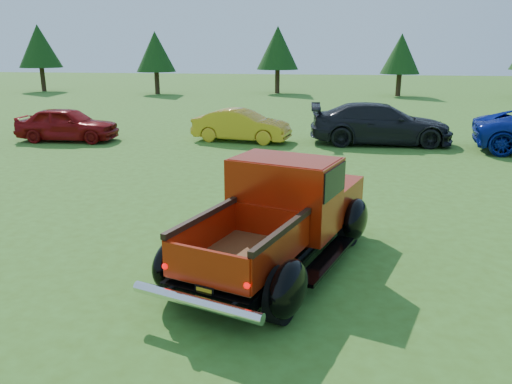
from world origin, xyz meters
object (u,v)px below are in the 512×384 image
Objects in this scene: show_car_red at (67,124)px; tree_far_west at (39,46)px; show_car_grey at (380,124)px; pickup_truck at (285,212)px; tree_west at (155,52)px; tree_mid_left at (278,48)px; show_car_yellow at (241,125)px; tree_mid_right at (401,54)px.

tree_far_west is at bearing 30.46° from show_car_red.
show_car_red is 0.73× the size of show_car_grey.
tree_far_west reaches higher than pickup_truck.
show_car_red is (3.50, -19.79, -2.47)m from tree_west.
tree_far_west is 1.06× the size of pickup_truck.
tree_mid_left is at bearing 12.53° from tree_west.
tree_far_west is 31.95m from show_car_grey.
show_car_yellow is 0.71× the size of show_car_grey.
show_car_grey is at bearing -37.96° from tree_far_west.
tree_west is at bearing 36.18° from show_car_yellow.
show_car_grey is (25.10, -19.58, -2.78)m from tree_far_west.
tree_west is 0.92× the size of tree_mid_left.
tree_far_west is 28.34m from show_car_yellow.
tree_mid_left is (9.00, 2.00, 0.27)m from tree_west.
tree_mid_right is at bearing 98.29° from pickup_truck.
pickup_truck is (22.66, -30.50, -2.70)m from tree_far_west.
tree_west reaches higher than show_car_yellow.
tree_far_west is at bearing -176.99° from tree_mid_left.
show_car_red is at bearing -124.90° from tree_mid_right.
show_car_red is 6.56m from show_car_yellow.
tree_mid_right is (18.00, 1.00, -0.14)m from tree_west.
tree_mid_right is at bearing -37.44° from show_car_red.
pickup_truck is 11.19m from show_car_grey.
tree_mid_left is at bearing 173.66° from tree_mid_right.
tree_far_west reaches higher than tree_mid_right.
tree_west is at bearing 7.49° from show_car_red.
show_car_yellow is at bearing -44.82° from tree_far_west.
pickup_truck reaches higher than show_car_yellow.
tree_west reaches higher than pickup_truck.
show_car_yellow is at bearing 90.48° from show_car_grey.
tree_far_west reaches higher than show_car_red.
tree_west is 0.93× the size of pickup_truck.
tree_far_west is 1.02× the size of show_car_grey.
show_car_grey is (11.60, 1.21, 0.10)m from show_car_red.
show_car_grey reaches higher than show_car_yellow.
pickup_truck is 10.96m from show_car_yellow.
tree_mid_left reaches higher than tree_mid_right.
show_car_grey is (5.10, 0.29, 0.14)m from show_car_yellow.
tree_west reaches higher than tree_mid_right.
pickup_truck is at bearing -83.37° from tree_mid_left.
tree_far_west is 1.18× the size of tree_mid_right.
tree_west is at bearing -5.71° from tree_far_west.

